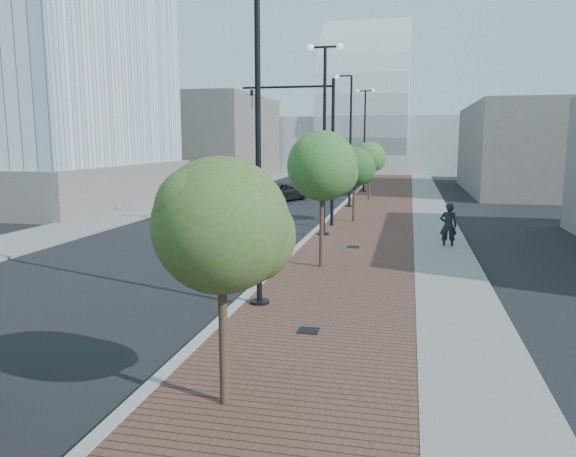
# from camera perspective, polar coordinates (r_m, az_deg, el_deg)

# --- Properties ---
(sidewalk) EXTENTS (7.00, 140.00, 0.12)m
(sidewalk) POSITION_cam_1_polar(r_m,az_deg,el_deg) (45.02, 10.86, 2.98)
(sidewalk) COLOR #4C2D23
(sidewalk) RESTS_ON ground
(concrete_strip) EXTENTS (2.40, 140.00, 0.13)m
(concrete_strip) POSITION_cam_1_polar(r_m,az_deg,el_deg) (45.03, 14.30, 2.87)
(concrete_strip) COLOR slate
(concrete_strip) RESTS_ON ground
(curb) EXTENTS (0.30, 140.00, 0.14)m
(curb) POSITION_cam_1_polar(r_m,az_deg,el_deg) (45.25, 6.42, 3.13)
(curb) COLOR gray
(curb) RESTS_ON ground
(west_sidewalk) EXTENTS (4.00, 140.00, 0.12)m
(west_sidewalk) POSITION_cam_1_polar(r_m,az_deg,el_deg) (48.36, -9.11, 3.45)
(west_sidewalk) COLOR slate
(west_sidewalk) RESTS_ON ground
(white_sedan) EXTENTS (3.08, 4.40, 1.37)m
(white_sedan) POSITION_cam_1_polar(r_m,az_deg,el_deg) (24.55, -6.39, -0.47)
(white_sedan) COLOR white
(white_sedan) RESTS_ON ground
(dark_car_mid) EXTENTS (4.07, 5.58, 1.41)m
(dark_car_mid) POSITION_cam_1_polar(r_m,az_deg,el_deg) (43.35, -0.91, 3.77)
(dark_car_mid) COLOR black
(dark_car_mid) RESTS_ON ground
(dark_car_far) EXTENTS (2.63, 5.53, 1.56)m
(dark_car_far) POSITION_cam_1_polar(r_m,az_deg,el_deg) (50.19, 3.92, 4.57)
(dark_car_far) COLOR black
(dark_car_far) RESTS_ON ground
(pedestrian) EXTENTS (0.77, 0.53, 2.04)m
(pedestrian) POSITION_cam_1_polar(r_m,az_deg,el_deg) (25.34, 16.29, 0.28)
(pedestrian) COLOR black
(pedestrian) RESTS_ON ground
(streetlight_1) EXTENTS (1.44, 0.56, 9.21)m
(streetlight_1) POSITION_cam_1_polar(r_m,az_deg,el_deg) (15.36, -3.51, 7.56)
(streetlight_1) COLOR black
(streetlight_1) RESTS_ON ground
(streetlight_2) EXTENTS (1.72, 0.56, 9.28)m
(streetlight_2) POSITION_cam_1_polar(r_m,az_deg,el_deg) (27.07, 3.78, 9.24)
(streetlight_2) COLOR black
(streetlight_2) RESTS_ON ground
(streetlight_3) EXTENTS (1.44, 0.56, 9.21)m
(streetlight_3) POSITION_cam_1_polar(r_m,az_deg,el_deg) (38.99, 6.31, 8.47)
(streetlight_3) COLOR black
(streetlight_3) RESTS_ON ground
(streetlight_4) EXTENTS (1.72, 0.56, 9.28)m
(streetlight_4) POSITION_cam_1_polar(r_m,az_deg,el_deg) (50.93, 7.93, 9.12)
(streetlight_4) COLOR black
(streetlight_4) RESTS_ON ground
(traffic_mast) EXTENTS (5.09, 0.20, 8.00)m
(traffic_mast) POSITION_cam_1_polar(r_m,az_deg,el_deg) (30.18, 2.95, 9.55)
(traffic_mast) COLOR black
(traffic_mast) RESTS_ON ground
(tree_0) EXTENTS (2.40, 2.36, 4.51)m
(tree_0) POSITION_cam_1_polar(r_m,az_deg,el_deg) (9.41, -6.63, 0.26)
(tree_0) COLOR #382619
(tree_0) RESTS_ON ground
(tree_1) EXTENTS (2.57, 2.55, 5.12)m
(tree_1) POSITION_cam_1_polar(r_m,az_deg,el_deg) (20.04, 3.69, 6.45)
(tree_1) COLOR #382619
(tree_1) RESTS_ON ground
(tree_2) EXTENTS (2.35, 2.30, 4.40)m
(tree_2) POSITION_cam_1_polar(r_m,az_deg,el_deg) (31.97, 6.99, 6.35)
(tree_2) COLOR #382619
(tree_2) RESTS_ON ground
(tree_3) EXTENTS (2.47, 2.43, 4.66)m
(tree_3) POSITION_cam_1_polar(r_m,az_deg,el_deg) (43.91, 8.52, 7.30)
(tree_3) COLOR #382619
(tree_3) RESTS_ON ground
(tower_podium) EXTENTS (19.00, 19.00, 3.00)m
(tower_podium) POSITION_cam_1_polar(r_m,az_deg,el_deg) (46.75, -25.54, 4.25)
(tower_podium) COLOR #67615D
(tower_podium) RESTS_ON ground
(convention_center) EXTENTS (50.00, 30.00, 50.00)m
(convention_center) POSITION_cam_1_polar(r_m,az_deg,el_deg) (90.02, 8.29, 9.84)
(convention_center) COLOR #B2B8BC
(convention_center) RESTS_ON ground
(commercial_block_nw) EXTENTS (14.00, 20.00, 10.00)m
(commercial_block_nw) POSITION_cam_1_polar(r_m,az_deg,el_deg) (69.31, -8.55, 9.24)
(commercial_block_nw) COLOR #605B56
(commercial_block_nw) RESTS_ON ground
(commercial_block_ne) EXTENTS (12.00, 22.00, 8.00)m
(commercial_block_ne) POSITION_cam_1_polar(r_m,az_deg,el_deg) (55.92, 24.32, 7.56)
(commercial_block_ne) COLOR #605B56
(commercial_block_ne) RESTS_ON ground
(utility_cover_1) EXTENTS (0.50, 0.50, 0.02)m
(utility_cover_1) POSITION_cam_1_polar(r_m,az_deg,el_deg) (13.77, 2.14, -10.52)
(utility_cover_1) COLOR black
(utility_cover_1) RESTS_ON sidewalk
(utility_cover_2) EXTENTS (0.50, 0.50, 0.02)m
(utility_cover_2) POSITION_cam_1_polar(r_m,az_deg,el_deg) (24.32, 6.79, -1.90)
(utility_cover_2) COLOR black
(utility_cover_2) RESTS_ON sidewalk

